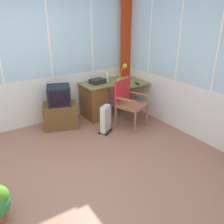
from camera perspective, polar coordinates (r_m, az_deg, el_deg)
name	(u,v)px	position (r m, az deg, el deg)	size (l,w,h in m)	color
ground	(76,176)	(3.44, -8.87, -15.15)	(5.51, 4.80, 0.06)	#966351
north_window_panel	(26,58)	(4.63, -20.23, 12.23)	(4.51, 0.07, 2.65)	white
east_window_panel	(196,62)	(4.22, 19.83, 11.39)	(0.07, 3.80, 2.65)	white
curtain_corner	(126,52)	(5.42, 3.44, 14.41)	(0.24, 0.07, 2.55)	#B93213
desk	(97,99)	(4.96, -3.71, 3.09)	(1.28, 0.87, 0.73)	olive
desk_lamp	(124,69)	(5.11, 3.05, 10.41)	(0.23, 0.19, 0.37)	yellow
tv_remote	(137,84)	(4.88, 6.16, 6.94)	(0.04, 0.15, 0.02)	black
spray_bottle	(107,77)	(5.01, -1.16, 8.59)	(0.06, 0.06, 0.22)	silver
paper_tray	(97,81)	(4.91, -3.56, 7.53)	(0.30, 0.23, 0.09)	#2B2527
wooden_armchair	(126,97)	(4.51, 3.50, 3.68)	(0.62, 0.62, 0.94)	#9A5D42
tv_on_stand	(60,109)	(4.61, -12.55, 0.67)	(0.75, 0.63, 0.84)	brown
space_heater	(106,119)	(4.34, -1.50, -1.63)	(0.33, 0.29, 0.53)	silver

